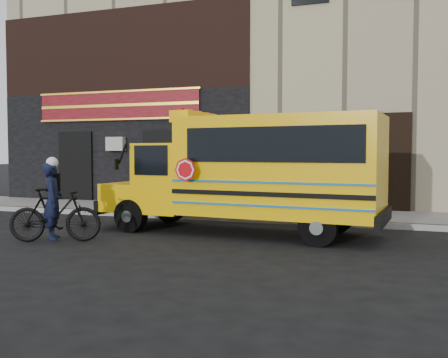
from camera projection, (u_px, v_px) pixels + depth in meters
The scene contains 8 objects.
ground at pixel (184, 235), 11.66m from camera, with size 120.00×120.00×0.00m, color black.
curb at pixel (221, 218), 14.11m from camera, with size 40.00×0.20×0.15m, color #9E9D98.
sidewalk at pixel (237, 212), 15.52m from camera, with size 40.00×3.00×0.15m, color slate.
building at pixel (281, 54), 21.22m from camera, with size 20.00×10.70×12.00m.
school_bus at pixel (254, 170), 11.75m from camera, with size 7.06×2.74×2.92m.
sign_pole at pixel (302, 165), 13.11m from camera, with size 0.08×0.25×2.87m.
bicycle at pixel (55, 215), 10.75m from camera, with size 0.55×1.94×1.17m, color black.
cyclist at pixel (53, 203), 10.80m from camera, with size 0.61×0.40×1.67m, color black.
Camera 1 is at (4.64, -10.64, 1.92)m, focal length 40.00 mm.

